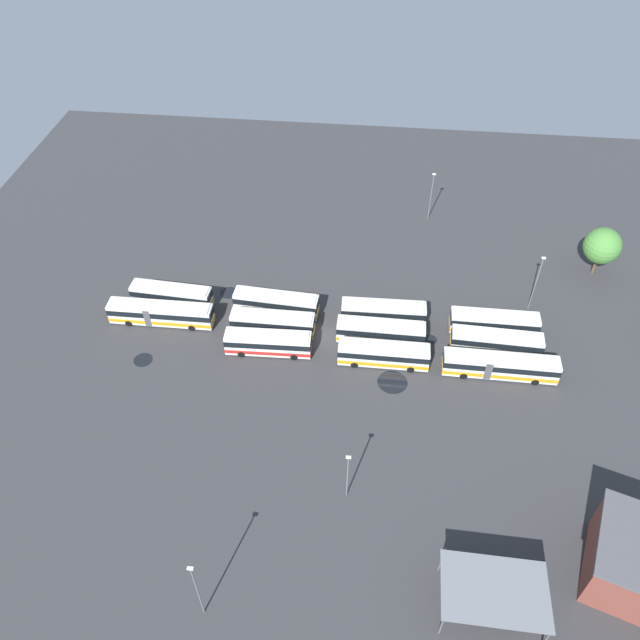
# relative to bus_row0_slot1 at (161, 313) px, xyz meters

# --- Properties ---
(ground_plane) EXTENTS (125.92, 125.92, 0.00)m
(ground_plane) POSITION_rel_bus_row0_slot1_xyz_m (23.41, -0.36, -1.79)
(ground_plane) COLOR #333335
(bus_row0_slot1) EXTENTS (14.71, 2.61, 3.38)m
(bus_row0_slot1) POSITION_rel_bus_row0_slot1_xyz_m (0.00, 0.00, 0.00)
(bus_row0_slot1) COLOR silver
(bus_row0_slot1) RESTS_ON ground_plane
(bus_row0_slot2) EXTENTS (11.82, 3.19, 3.38)m
(bus_row0_slot2) POSITION_rel_bus_row0_slot1_xyz_m (0.50, 3.85, -0.00)
(bus_row0_slot2) COLOR silver
(bus_row0_slot2) RESTS_ON ground_plane
(bus_row1_slot0) EXTENTS (11.59, 2.86, 3.38)m
(bus_row1_slot0) POSITION_rel_bus_row0_slot1_xyz_m (15.96, -4.04, -0.00)
(bus_row1_slot0) COLOR silver
(bus_row1_slot0) RESTS_ON ground_plane
(bus_row1_slot1) EXTENTS (11.56, 2.58, 3.38)m
(bus_row1_slot1) POSITION_rel_bus_row0_slot1_xyz_m (15.94, -0.25, -0.00)
(bus_row1_slot1) COLOR silver
(bus_row1_slot1) RESTS_ON ground_plane
(bus_row1_slot2) EXTENTS (12.23, 3.28, 3.38)m
(bus_row1_slot2) POSITION_rel_bus_row0_slot1_xyz_m (15.78, 3.84, -0.00)
(bus_row1_slot2) COLOR silver
(bus_row1_slot2) RESTS_ON ground_plane
(bus_row2_slot0) EXTENTS (11.95, 2.59, 3.38)m
(bus_row2_slot0) POSITION_rel_bus_row0_slot1_xyz_m (31.33, -4.45, -0.00)
(bus_row2_slot0) COLOR silver
(bus_row2_slot0) RESTS_ON ground_plane
(bus_row2_slot1) EXTENTS (11.98, 2.61, 3.38)m
(bus_row2_slot1) POSITION_rel_bus_row0_slot1_xyz_m (30.81, -0.33, -0.00)
(bus_row2_slot1) COLOR silver
(bus_row2_slot1) RESTS_ON ground_plane
(bus_row2_slot2) EXTENTS (11.86, 2.75, 3.38)m
(bus_row2_slot2) POSITION_rel_bus_row0_slot1_xyz_m (31.03, 3.56, -0.00)
(bus_row2_slot2) COLOR silver
(bus_row2_slot2) RESTS_ON ground_plane
(bus_row3_slot0) EXTENTS (14.71, 2.62, 3.38)m
(bus_row3_slot0) POSITION_rel_bus_row0_slot1_xyz_m (46.30, -4.87, 0.00)
(bus_row3_slot0) COLOR silver
(bus_row3_slot0) RESTS_ON ground_plane
(bus_row3_slot1) EXTENTS (12.08, 2.91, 3.38)m
(bus_row3_slot1) POSITION_rel_bus_row0_slot1_xyz_m (46.23, -0.66, -0.00)
(bus_row3_slot1) COLOR silver
(bus_row3_slot1) RESTS_ON ground_plane
(bus_row3_slot2) EXTENTS (12.03, 2.55, 3.38)m
(bus_row3_slot2) POSITION_rel_bus_row0_slot1_xyz_m (46.29, 3.14, -0.00)
(bus_row3_slot2) COLOR silver
(bus_row3_slot2) RESTS_ON ground_plane
(depot_building) EXTENTS (9.28, 11.18, 6.35)m
(depot_building) POSITION_rel_bus_row0_slot1_xyz_m (55.57, -30.22, 1.40)
(depot_building) COLOR brown
(depot_building) RESTS_ON ground_plane
(maintenance_shelter) EXTENTS (10.12, 6.87, 3.78)m
(maintenance_shelter) POSITION_rel_bus_row0_slot1_xyz_m (42.57, -35.00, 1.81)
(maintenance_shelter) COLOR slate
(maintenance_shelter) RESTS_ON ground_plane
(lamp_post_near_entrance) EXTENTS (0.56, 0.28, 9.35)m
(lamp_post_near_entrance) POSITION_rel_bus_row0_slot1_xyz_m (51.97, 8.64, 3.30)
(lamp_post_near_entrance) COLOR slate
(lamp_post_near_entrance) RESTS_ON ground_plane
(lamp_post_mid_lot) EXTENTS (0.56, 0.28, 8.69)m
(lamp_post_mid_lot) POSITION_rel_bus_row0_slot1_xyz_m (37.84, 29.88, 2.97)
(lamp_post_mid_lot) COLOR slate
(lamp_post_mid_lot) RESTS_ON ground_plane
(lamp_post_by_building) EXTENTS (0.56, 0.28, 9.49)m
(lamp_post_by_building) POSITION_rel_bus_row0_slot1_xyz_m (15.45, -38.44, 3.37)
(lamp_post_by_building) COLOR slate
(lamp_post_by_building) RESTS_ON ground_plane
(lamp_post_far_corner) EXTENTS (0.56, 0.28, 7.39)m
(lamp_post_far_corner) POSITION_rel_bus_row0_slot1_xyz_m (28.06, -24.44, 2.31)
(lamp_post_far_corner) COLOR slate
(lamp_post_far_corner) RESTS_ON ground_plane
(tree_south_edge) EXTENTS (5.52, 5.52, 7.93)m
(tree_south_edge) POSITION_rel_bus_row0_slot1_xyz_m (62.87, 17.93, 3.37)
(tree_south_edge) COLOR brown
(tree_south_edge) RESTS_ON ground_plane
(puddle_centre_drain) EXTENTS (2.02, 2.02, 0.01)m
(puddle_centre_drain) POSITION_rel_bus_row0_slot1_xyz_m (37.66, 0.66, -1.79)
(puddle_centre_drain) COLOR black
(puddle_centre_drain) RESTS_ON ground_plane
(puddle_between_rows) EXTENTS (3.93, 3.93, 0.01)m
(puddle_between_rows) POSITION_rel_bus_row0_slot1_xyz_m (32.72, -7.61, -1.79)
(puddle_between_rows) COLOR black
(puddle_between_rows) RESTS_ON ground_plane
(puddle_back_corner) EXTENTS (2.84, 2.84, 0.01)m
(puddle_back_corner) POSITION_rel_bus_row0_slot1_xyz_m (-3.52, 6.22, -1.79)
(puddle_back_corner) COLOR black
(puddle_back_corner) RESTS_ON ground_plane
(puddle_near_shelter) EXTENTS (2.70, 2.70, 0.01)m
(puddle_near_shelter) POSITION_rel_bus_row0_slot1_xyz_m (8.03, 7.24, -1.79)
(puddle_near_shelter) COLOR black
(puddle_near_shelter) RESTS_ON ground_plane
(puddle_front_lane) EXTENTS (2.55, 2.55, 0.01)m
(puddle_front_lane) POSITION_rel_bus_row0_slot1_xyz_m (-0.54, -7.30, -1.79)
(puddle_front_lane) COLOR black
(puddle_front_lane) RESTS_ON ground_plane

